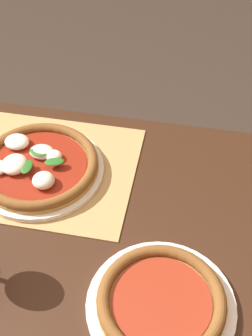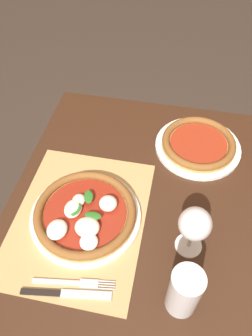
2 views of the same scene
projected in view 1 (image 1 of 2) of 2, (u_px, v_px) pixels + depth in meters
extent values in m
cube|color=#382114|center=(220.00, 240.00, 1.44)|extent=(0.07, 0.07, 0.70)
cube|color=tan|center=(39.00, 167.00, 1.11)|extent=(0.46, 0.35, 0.00)
cylinder|color=white|center=(40.00, 170.00, 1.09)|extent=(0.30, 0.30, 0.01)
cylinder|color=tan|center=(39.00, 167.00, 1.09)|extent=(0.28, 0.28, 0.01)
torus|color=brown|center=(38.00, 164.00, 1.08)|extent=(0.28, 0.28, 0.02)
cylinder|color=maroon|center=(39.00, 165.00, 1.08)|extent=(0.22, 0.22, 0.00)
ellipsoid|color=white|center=(17.00, 142.00, 1.12)|extent=(0.06, 0.05, 0.03)
ellipsoid|color=white|center=(14.00, 164.00, 1.06)|extent=(0.06, 0.06, 0.03)
ellipsoid|color=white|center=(53.00, 156.00, 1.09)|extent=(0.04, 0.04, 0.02)
ellipsoid|color=white|center=(42.00, 152.00, 1.10)|extent=(0.06, 0.05, 0.02)
ellipsoid|color=white|center=(43.00, 180.00, 1.03)|extent=(0.05, 0.05, 0.03)
ellipsoid|color=#286B23|center=(27.00, 167.00, 1.05)|extent=(0.02, 0.04, 0.00)
ellipsoid|color=#286B23|center=(11.00, 159.00, 1.07)|extent=(0.05, 0.05, 0.00)
ellipsoid|color=#286B23|center=(38.00, 152.00, 1.08)|extent=(0.05, 0.03, 0.00)
ellipsoid|color=#286B23|center=(54.00, 162.00, 1.06)|extent=(0.05, 0.04, 0.00)
cylinder|color=white|center=(161.00, 306.00, 0.86)|extent=(0.28, 0.28, 0.01)
cylinder|color=tan|center=(161.00, 303.00, 0.85)|extent=(0.24, 0.24, 0.01)
torus|color=brown|center=(161.00, 300.00, 0.84)|extent=(0.24, 0.24, 0.02)
cylinder|color=maroon|center=(161.00, 301.00, 0.85)|extent=(0.18, 0.18, 0.00)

